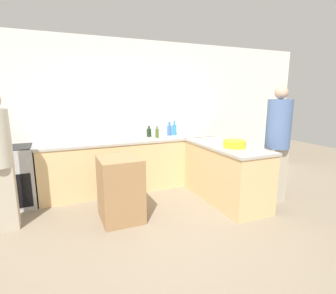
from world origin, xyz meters
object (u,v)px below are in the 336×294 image
object	(u,v)px
range_oven	(14,177)
vinegar_bottle_clear	(155,132)
dish_soap_bottle	(174,129)
water_bottle_blue	(169,130)
island_table	(120,189)
olive_oil_bottle	(157,133)
wine_bottle_dark	(149,132)
mixing_bowl	(234,144)
person_at_peninsula	(277,141)

from	to	relation	value
range_oven	vinegar_bottle_clear	xyz separation A→B (m)	(2.36, 0.08, 0.56)
dish_soap_bottle	water_bottle_blue	distance (m)	0.12
dish_soap_bottle	island_table	bearing A→B (deg)	-138.00
olive_oil_bottle	water_bottle_blue	world-z (taller)	water_bottle_blue
vinegar_bottle_clear	olive_oil_bottle	distance (m)	0.09
wine_bottle_dark	mixing_bowl	bearing A→B (deg)	-60.00
mixing_bowl	vinegar_bottle_clear	world-z (taller)	vinegar_bottle_clear
water_bottle_blue	person_at_peninsula	xyz separation A→B (m)	(1.15, -1.62, -0.03)
dish_soap_bottle	water_bottle_blue	world-z (taller)	dish_soap_bottle
range_oven	dish_soap_bottle	world-z (taller)	dish_soap_bottle
island_table	range_oven	bearing A→B (deg)	141.84
wine_bottle_dark	vinegar_bottle_clear	bearing A→B (deg)	-44.77
person_at_peninsula	vinegar_bottle_clear	bearing A→B (deg)	134.01
mixing_bowl	island_table	bearing A→B (deg)	172.70
range_oven	mixing_bowl	size ratio (longest dim) A/B	2.77
range_oven	dish_soap_bottle	xyz separation A→B (m)	(2.81, 0.17, 0.57)
island_table	olive_oil_bottle	xyz separation A→B (m)	(0.97, 1.09, 0.57)
island_table	wine_bottle_dark	xyz separation A→B (m)	(0.87, 1.26, 0.57)
water_bottle_blue	person_at_peninsula	distance (m)	1.99
wine_bottle_dark	person_at_peninsula	bearing A→B (deg)	-45.92
vinegar_bottle_clear	island_table	bearing A→B (deg)	-129.00
wine_bottle_dark	dish_soap_bottle	bearing A→B (deg)	0.84
island_table	mixing_bowl	distance (m)	1.82
person_at_peninsula	island_table	bearing A→B (deg)	171.51
range_oven	dish_soap_bottle	bearing A→B (deg)	3.36
water_bottle_blue	person_at_peninsula	world-z (taller)	person_at_peninsula
island_table	olive_oil_bottle	bearing A→B (deg)	48.30
island_table	water_bottle_blue	distance (m)	1.89
vinegar_bottle_clear	dish_soap_bottle	size ratio (longest dim) A/B	0.88
olive_oil_bottle	person_at_peninsula	bearing A→B (deg)	-44.70
island_table	vinegar_bottle_clear	size ratio (longest dim) A/B	3.65
dish_soap_bottle	wine_bottle_dark	distance (m)	0.54
range_oven	island_table	xyz separation A→B (m)	(1.40, -1.10, -0.03)
island_table	mixing_bowl	xyz separation A→B (m)	(1.73, -0.22, 0.54)
dish_soap_bottle	wine_bottle_dark	bearing A→B (deg)	-179.16
range_oven	olive_oil_bottle	world-z (taller)	olive_oil_bottle
wine_bottle_dark	water_bottle_blue	xyz separation A→B (m)	(0.42, -0.01, 0.02)
island_table	dish_soap_bottle	bearing A→B (deg)	42.00
vinegar_bottle_clear	wine_bottle_dark	world-z (taller)	vinegar_bottle_clear
olive_oil_bottle	person_at_peninsula	size ratio (longest dim) A/B	0.12
water_bottle_blue	mixing_bowl	bearing A→B (deg)	-73.60
vinegar_bottle_clear	person_at_peninsula	bearing A→B (deg)	-45.99
vinegar_bottle_clear	water_bottle_blue	size ratio (longest dim) A/B	0.93
range_oven	olive_oil_bottle	size ratio (longest dim) A/B	4.35
olive_oil_bottle	person_at_peninsula	world-z (taller)	person_at_peninsula
vinegar_bottle_clear	olive_oil_bottle	xyz separation A→B (m)	(0.02, -0.09, -0.01)
island_table	mixing_bowl	bearing A→B (deg)	-7.30
range_oven	vinegar_bottle_clear	distance (m)	2.42
mixing_bowl	wine_bottle_dark	bearing A→B (deg)	120.00
person_at_peninsula	range_oven	bearing A→B (deg)	159.12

